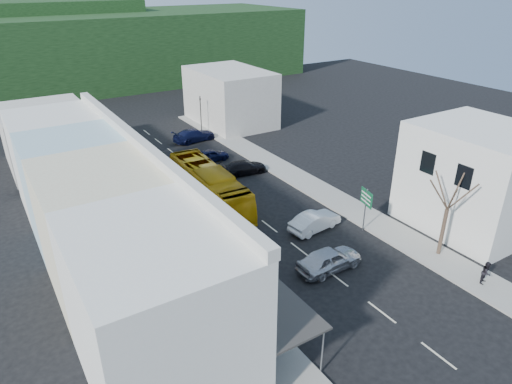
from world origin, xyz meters
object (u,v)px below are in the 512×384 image
(car_silver, at_px, (329,261))
(pedestrian_left, at_px, (192,253))
(car_white, at_px, (315,222))
(direction_sign, at_px, (365,210))
(pedestrian_right, at_px, (487,271))
(car_red, at_px, (235,249))
(traffic_signal, at_px, (201,115))
(bus, at_px, (209,188))
(street_tree, at_px, (447,209))

(car_silver, xyz_separation_m, pedestrian_left, (-7.57, 5.35, 0.30))
(car_white, xyz_separation_m, direction_sign, (3.09, -2.13, 1.07))
(pedestrian_right, bearing_deg, pedestrian_left, 126.47)
(car_white, relative_size, direction_sign, 1.24)
(car_silver, height_order, car_red, same)
(car_white, height_order, pedestrian_left, pedestrian_left)
(pedestrian_right, relative_size, traffic_signal, 0.36)
(bus, height_order, traffic_signal, traffic_signal)
(pedestrian_right, xyz_separation_m, direction_sign, (-1.74, 9.15, 0.77))
(pedestrian_left, height_order, pedestrian_right, same)
(car_white, relative_size, pedestrian_right, 2.59)
(pedestrian_right, bearing_deg, traffic_signal, 77.72)
(pedestrian_left, relative_size, street_tree, 0.23)
(car_silver, height_order, pedestrian_left, pedestrian_left)
(car_white, relative_size, car_red, 0.96)
(bus, bearing_deg, car_white, -56.18)
(pedestrian_left, xyz_separation_m, direction_sign, (13.21, -2.78, 0.77))
(street_tree, bearing_deg, traffic_signal, 93.55)
(car_red, xyz_separation_m, street_tree, (12.35, -7.39, 2.97))
(car_red, bearing_deg, traffic_signal, -19.68)
(bus, height_order, street_tree, street_tree)
(pedestrian_right, bearing_deg, bus, 101.59)
(car_silver, distance_m, car_red, 6.52)
(car_white, distance_m, pedestrian_left, 10.14)
(car_red, bearing_deg, pedestrian_right, -131.55)
(bus, relative_size, pedestrian_right, 6.82)
(car_silver, bearing_deg, direction_sign, -65.80)
(pedestrian_left, bearing_deg, bus, -58.25)
(pedestrian_left, xyz_separation_m, street_tree, (15.31, -8.14, 2.67))
(pedestrian_right, bearing_deg, car_white, 98.24)
(direction_sign, bearing_deg, pedestrian_right, -64.36)
(car_red, bearing_deg, direction_sign, -99.75)
(street_tree, bearing_deg, car_silver, 160.19)
(pedestrian_right, height_order, direction_sign, direction_sign)
(traffic_signal, bearing_deg, direction_sign, 104.94)
(car_red, xyz_separation_m, direction_sign, (10.25, -2.03, 1.07))
(direction_sign, bearing_deg, car_red, -176.32)
(car_silver, distance_m, pedestrian_left, 9.28)
(car_silver, xyz_separation_m, pedestrian_right, (7.37, -6.58, 0.30))
(car_red, relative_size, pedestrian_right, 2.71)
(car_red, bearing_deg, pedestrian_left, 77.31)
(car_red, relative_size, street_tree, 0.63)
(pedestrian_left, height_order, street_tree, street_tree)
(car_silver, distance_m, traffic_signal, 31.63)
(pedestrian_left, bearing_deg, direction_sign, -126.09)
(car_silver, xyz_separation_m, street_tree, (7.74, -2.79, 2.97))
(street_tree, bearing_deg, direction_sign, 111.46)
(pedestrian_right, distance_m, street_tree, 4.66)
(direction_sign, xyz_separation_m, street_tree, (2.10, -5.35, 1.89))
(car_silver, height_order, direction_sign, direction_sign)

